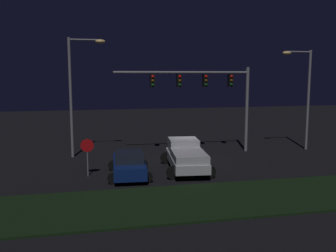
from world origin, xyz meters
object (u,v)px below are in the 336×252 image
at_px(car_sedan, 129,164).
at_px(street_lamp_left, 78,83).
at_px(stop_sign, 87,150).
at_px(street_lamp_right, 303,87).
at_px(traffic_signal_gantry, 206,87).
at_px(pickup_truck, 186,154).

distance_m(car_sedan, street_lamp_left, 8.18).
distance_m(car_sedan, stop_sign, 2.56).
distance_m(street_lamp_left, street_lamp_right, 17.22).
xyz_separation_m(traffic_signal_gantry, street_lamp_left, (-9.32, 0.64, 0.30)).
bearing_deg(street_lamp_left, stop_sign, -84.29).
relative_size(pickup_truck, car_sedan, 1.24).
height_order(pickup_truck, street_lamp_left, street_lamp_left).
relative_size(street_lamp_right, stop_sign, 3.51).
xyz_separation_m(car_sedan, street_lamp_left, (-2.92, 6.11, 4.59)).
distance_m(traffic_signal_gantry, street_lamp_left, 9.34).
height_order(street_lamp_left, stop_sign, street_lamp_left).
relative_size(street_lamp_left, street_lamp_right, 1.09).
bearing_deg(traffic_signal_gantry, street_lamp_left, 176.08).
distance_m(pickup_truck, street_lamp_right, 12.11).
distance_m(pickup_truck, traffic_signal_gantry, 6.74).
bearing_deg(car_sedan, stop_sign, 80.96).
xyz_separation_m(pickup_truck, stop_sign, (-6.02, -0.27, 0.56)).
height_order(car_sedan, street_lamp_right, street_lamp_right).
bearing_deg(stop_sign, traffic_signal_gantry, 29.33).
bearing_deg(stop_sign, street_lamp_left, 95.71).
bearing_deg(stop_sign, pickup_truck, 2.54).
bearing_deg(street_lamp_left, traffic_signal_gantry, -3.92).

